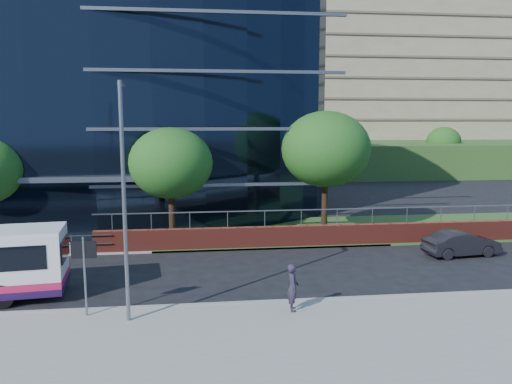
{
  "coord_description": "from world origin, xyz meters",
  "views": [
    {
      "loc": [
        8.35,
        -18.76,
        6.89
      ],
      "look_at": [
        11.61,
        8.0,
        3.0
      ],
      "focal_mm": 35.0,
      "sensor_mm": 36.0,
      "label": 1
    }
  ],
  "objects": [
    {
      "name": "grass_verge",
      "position": [
        24.0,
        11.0,
        0.06
      ],
      "size": [
        36.0,
        8.0,
        0.12
      ],
      "primitive_type": "cube",
      "color": "#2D511E",
      "rests_on": "ground"
    },
    {
      "name": "street_sign",
      "position": [
        4.5,
        -1.59,
        2.15
      ],
      "size": [
        0.85,
        0.09,
        2.8
      ],
      "color": "slate",
      "rests_on": "pavement_near"
    },
    {
      "name": "tree_far_d",
      "position": [
        16.0,
        10.0,
        5.19
      ],
      "size": [
        5.28,
        5.28,
        7.44
      ],
      "color": "black",
      "rests_on": "ground"
    },
    {
      "name": "apartment_block",
      "position": [
        32.0,
        57.21,
        11.11
      ],
      "size": [
        60.0,
        42.0,
        30.0
      ],
      "color": "#2D511E",
      "rests_on": "ground"
    },
    {
      "name": "retaining_wall",
      "position": [
        20.0,
        7.3,
        0.61
      ],
      "size": [
        34.0,
        0.4,
        2.11
      ],
      "color": "maroon",
      "rests_on": "ground"
    },
    {
      "name": "parked_car",
      "position": [
        21.79,
        4.62,
        0.64
      ],
      "size": [
        4.01,
        1.76,
        1.28
      ],
      "primitive_type": "imported",
      "rotation": [
        0.0,
        0.0,
        1.68
      ],
      "color": "black",
      "rests_on": "ground"
    },
    {
      "name": "tree_dist_f",
      "position": [
        40.0,
        42.0,
        4.21
      ],
      "size": [
        4.29,
        4.29,
        6.05
      ],
      "color": "black",
      "rests_on": "ground"
    },
    {
      "name": "tree_dist_e",
      "position": [
        24.0,
        40.0,
        4.54
      ],
      "size": [
        4.62,
        4.62,
        6.51
      ],
      "color": "black",
      "rests_on": "ground"
    },
    {
      "name": "streetlight_east",
      "position": [
        6.0,
        -2.17,
        4.44
      ],
      "size": [
        0.15,
        0.77,
        8.0
      ],
      "color": "slate",
      "rests_on": "pavement_near"
    },
    {
      "name": "pedestrian",
      "position": [
        11.71,
        -1.99,
        1.0
      ],
      "size": [
        0.45,
        0.65,
        1.71
      ],
      "primitive_type": "imported",
      "rotation": [
        0.0,
        0.0,
        1.51
      ],
      "color": "#272132",
      "rests_on": "pavement_near"
    },
    {
      "name": "tree_far_c",
      "position": [
        7.0,
        9.0,
        4.54
      ],
      "size": [
        4.62,
        4.62,
        6.51
      ],
      "color": "black",
      "rests_on": "ground"
    },
    {
      "name": "glass_office",
      "position": [
        -4.0,
        20.85,
        8.0
      ],
      "size": [
        44.0,
        23.1,
        16.0
      ],
      "color": "black",
      "rests_on": "ground"
    }
  ]
}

